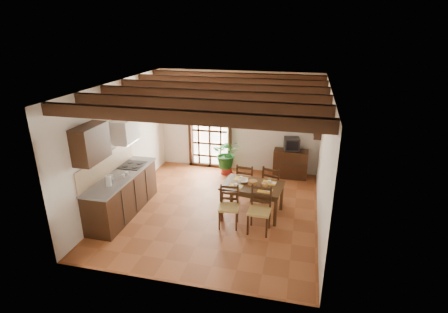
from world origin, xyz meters
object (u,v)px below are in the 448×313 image
(chair_far_right, at_px, (272,191))
(potted_plant, at_px, (227,154))
(chair_near_right, at_px, (259,218))
(dining_table, at_px, (252,188))
(pendant_lamp, at_px, (255,122))
(chair_near_left, at_px, (229,214))
(kitchen_counter, at_px, (123,193))
(sideboard, at_px, (290,164))
(chair_far_left, at_px, (246,187))
(crt_tv, at_px, (292,144))

(chair_far_right, xyz_separation_m, potted_plant, (-1.42, 1.41, 0.28))
(chair_near_right, distance_m, potted_plant, 3.02)
(chair_far_right, bearing_deg, potted_plant, -29.30)
(dining_table, height_order, pendant_lamp, pendant_lamp)
(chair_near_left, bearing_deg, kitchen_counter, 173.23)
(sideboard, bearing_deg, chair_far_right, -101.78)
(chair_far_left, distance_m, chair_far_right, 0.64)
(chair_near_right, distance_m, pendant_lamp, 1.96)
(potted_plant, bearing_deg, pendant_lamp, -61.75)
(dining_table, height_order, crt_tv, crt_tv)
(crt_tv, relative_size, potted_plant, 0.21)
(crt_tv, height_order, potted_plant, potted_plant)
(kitchen_counter, height_order, chair_near_left, kitchen_counter)
(dining_table, xyz_separation_m, chair_near_right, (0.25, -0.69, -0.31))
(chair_near_left, bearing_deg, chair_near_right, -12.69)
(kitchen_counter, height_order, sideboard, kitchen_counter)
(chair_far_left, bearing_deg, dining_table, 117.40)
(chair_near_right, bearing_deg, chair_near_left, 177.05)
(chair_far_right, distance_m, pendant_lamp, 1.90)
(kitchen_counter, distance_m, pendant_lamp, 3.29)
(chair_near_right, relative_size, crt_tv, 2.14)
(chair_near_right, xyz_separation_m, chair_far_left, (-0.51, 1.37, -0.01))
(kitchen_counter, height_order, chair_far_left, kitchen_counter)
(chair_far_right, bearing_deg, chair_far_left, 9.59)
(chair_near_left, height_order, potted_plant, potted_plant)
(sideboard, relative_size, pendant_lamp, 1.08)
(dining_table, height_order, potted_plant, potted_plant)
(chair_near_right, height_order, crt_tv, crt_tv)
(chair_near_right, xyz_separation_m, crt_tv, (0.45, 2.87, 0.67))
(chair_near_left, bearing_deg, dining_table, 50.91)
(potted_plant, height_order, pendant_lamp, pendant_lamp)
(chair_near_left, xyz_separation_m, pendant_lamp, (0.39, 0.72, 1.80))
(dining_table, height_order, chair_far_left, chair_far_left)
(chair_near_left, relative_size, potted_plant, 0.41)
(kitchen_counter, xyz_separation_m, chair_near_right, (3.03, -0.06, -0.18))
(chair_near_right, height_order, sideboard, chair_near_right)
(chair_far_right, bearing_deg, crt_tv, -86.01)
(sideboard, xyz_separation_m, pendant_lamp, (-0.70, -2.09, 1.69))
(chair_near_right, relative_size, sideboard, 1.04)
(sideboard, bearing_deg, kitchen_counter, -141.32)
(kitchen_counter, bearing_deg, crt_tv, 39.00)
(chair_near_left, distance_m, pendant_lamp, 1.98)
(kitchen_counter, distance_m, chair_near_left, 2.40)
(kitchen_counter, bearing_deg, chair_far_left, 27.53)
(dining_table, bearing_deg, chair_far_right, 64.07)
(sideboard, xyz_separation_m, crt_tv, (0.00, -0.01, 0.58))
(crt_tv, relative_size, pendant_lamp, 0.53)
(chair_near_right, height_order, pendant_lamp, pendant_lamp)
(chair_near_right, distance_m, crt_tv, 2.98)
(chair_far_right, bearing_deg, dining_table, 73.68)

